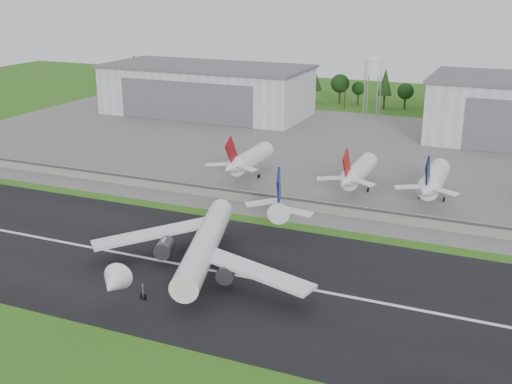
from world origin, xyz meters
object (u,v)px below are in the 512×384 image
at_px(parked_jet_red_a, 247,160).
at_px(parked_jet_navy, 433,181).
at_px(main_airliner, 204,250).
at_px(parked_jet_red_b, 356,173).

relative_size(parked_jet_red_a, parked_jet_navy, 1.00).
distance_m(parked_jet_red_a, parked_jet_navy, 58.41).
relative_size(main_airliner, parked_jet_navy, 1.86).
bearing_deg(parked_jet_red_a, parked_jet_navy, 0.02).
xyz_separation_m(parked_jet_red_a, parked_jet_red_b, (36.00, -0.01, -0.08)).
relative_size(main_airliner, parked_jet_red_b, 1.86).
bearing_deg(parked_jet_navy, parked_jet_red_b, -179.92).
relative_size(parked_jet_red_b, parked_jet_navy, 1.00).
height_order(parked_jet_red_b, parked_jet_navy, parked_jet_navy).
xyz_separation_m(parked_jet_red_b, parked_jet_navy, (22.41, 0.03, 0.22)).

